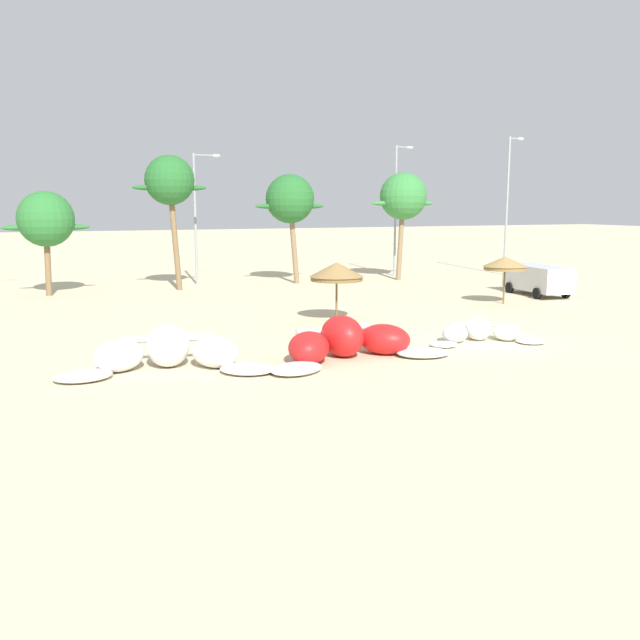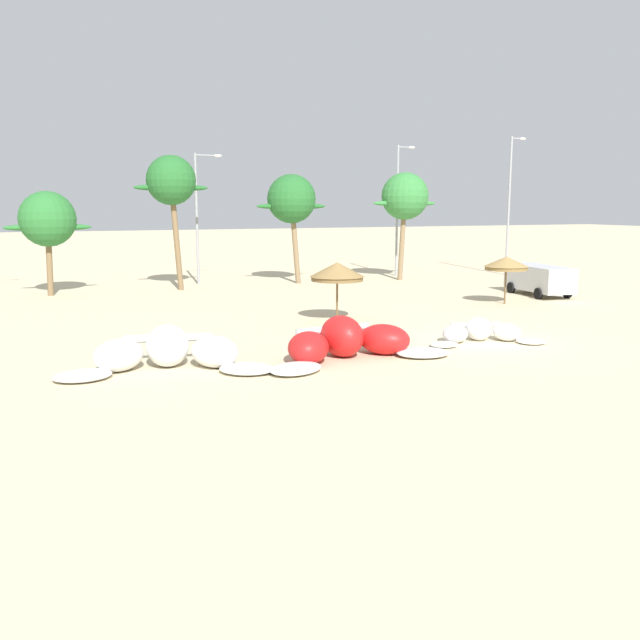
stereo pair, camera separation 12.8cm
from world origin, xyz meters
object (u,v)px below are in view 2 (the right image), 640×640
Objects in this scene: beach_umbrella_middle at (506,263)px; palm_leftmost at (48,220)px; palm_center_left at (405,197)px; lamppost_east at (510,200)px; kite_left_of_center at (481,333)px; parked_van at (538,278)px; palm_left at (171,182)px; lamppost_east_center at (398,205)px; palm_left_of_gap at (292,200)px; kite_left at (347,343)px; lamppost_west_center at (199,212)px; kite_far_left at (167,353)px; beach_umbrella_near_van at (337,271)px.

beach_umbrella_middle is 27.34m from palm_leftmost.
palm_center_left is 0.73× the size of lamppost_east.
kite_left_of_center is 0.96× the size of parked_van.
lamppost_east_center is (18.02, 2.60, -1.43)m from palm_left.
palm_center_left is (8.54, -0.84, 0.21)m from palm_left_of_gap.
kite_left is at bearing -123.75° from palm_center_left.
palm_center_left is (8.65, 21.75, 5.71)m from kite_left_of_center.
lamppost_west_center reaches higher than beach_umbrella_middle.
palm_left is at bearing 110.72° from kite_left_of_center.
beach_umbrella_middle is 4.92m from parked_van.
palm_left reaches higher than palm_leftmost.
kite_far_left reaches higher than kite_left_of_center.
lamppost_east is (24.14, -2.76, 0.82)m from lamppost_west_center.
kite_left_of_center is at bearing -111.53° from lamppost_east_center.
parked_van is at bearing -45.05° from palm_left_of_gap.
kite_left is at bearing -147.87° from parked_van.
lamppost_west_center reaches higher than palm_left_of_gap.
palm_left_of_gap is at bearing -168.20° from lamppost_east_center.
beach_umbrella_near_van is at bearing -81.65° from lamppost_west_center.
lamppost_east_center reaches higher than lamppost_west_center.
lamppost_west_center is (2.32, 2.58, -1.91)m from palm_left.
beach_umbrella_middle is 16.40m from palm_left_of_gap.
palm_left is 0.96× the size of lamppost_west_center.
kite_left_of_center is 0.65× the size of palm_left_of_gap.
kite_left_of_center is 28.91m from lamppost_east.
palm_center_left is (15.02, 22.47, 5.49)m from kite_left.
lamppost_east is at bearing -2.43° from palm_left_of_gap.
lamppost_east_center is (1.05, 2.84, -0.54)m from palm_center_left.
beach_umbrella_middle is at bearing -49.54° from lamppost_west_center.
kite_left_of_center is (12.70, -0.19, -0.19)m from kite_far_left.
lamppost_west_center is (-14.64, 2.83, -1.01)m from palm_center_left.
kite_far_left is 0.81× the size of lamppost_west_center.
palm_center_left is 0.78× the size of lamppost_east_center.
kite_left is 1.19× the size of palm_leftmost.
kite_left is 2.83× the size of beach_umbrella_middle.
kite_left is at bearing -85.10° from palm_left.
beach_umbrella_middle is at bearing -97.02° from lamppost_east_center.
beach_umbrella_middle is 21.31m from lamppost_west_center.
parked_van is at bearing -119.38° from lamppost_east.
palm_left_of_gap reaches higher than kite_left.
beach_umbrella_middle is 21.47m from palm_left.
lamppost_west_center reaches higher than kite_far_left.
lamppost_east is at bearing -0.62° from palm_leftmost.
lamppost_east reaches higher than kite_left.
beach_umbrella_near_van is 0.55× the size of parked_van.
kite_left_of_center is at bearing -0.87° from kite_far_left.
lamppost_east is (26.46, -0.17, -1.09)m from palm_left.
palm_left is 18.26m from lamppost_east_center.
kite_left is 2.67× the size of beach_umbrella_near_van.
palm_left reaches higher than parked_van.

